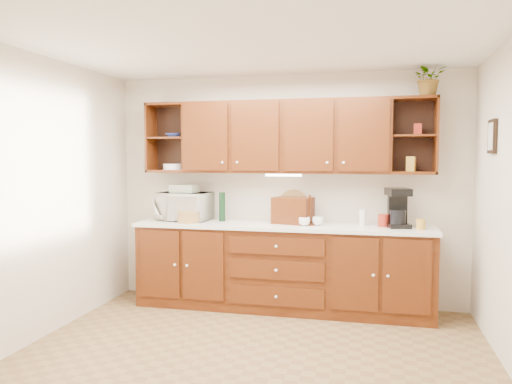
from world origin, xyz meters
The scene contains 25 objects.
floor centered at (0.00, 0.00, 0.00)m, with size 4.00×4.00×0.00m, color olive.
ceiling centered at (0.00, 0.00, 2.60)m, with size 4.00×4.00×0.00m, color white.
back_wall centered at (0.00, 1.75, 1.30)m, with size 4.00×4.00×0.00m, color beige.
left_wall centered at (-2.00, 0.00, 1.30)m, with size 3.50×3.50×0.00m, color beige.
base_cabinets centered at (0.00, 1.45, 0.45)m, with size 3.20×0.60×0.90m, color #391506.
countertop centered at (0.00, 1.44, 0.92)m, with size 3.24×0.64×0.04m, color white.
upper_cabinets centered at (0.01, 1.59, 1.89)m, with size 3.20×0.33×0.80m.
undercabinet_light centered at (0.00, 1.53, 1.47)m, with size 0.40×0.05×0.03m, color white.
framed_picture centered at (1.98, 0.90, 1.85)m, with size 0.03×0.24×0.30m, color black.
wicker_basket centered at (-1.03, 1.33, 1.00)m, with size 0.25×0.25×0.13m, color #A37E44.
microwave centered at (-1.16, 1.52, 1.10)m, with size 0.58×0.39×0.32m, color #EDE3CD.
towel_stack centered at (-1.16, 1.52, 1.30)m, with size 0.29×0.21×0.09m, color #DBBD67.
wine_bottle centered at (-0.71, 1.53, 1.11)m, with size 0.07×0.07×0.33m, color black.
woven_tray centered at (0.08, 1.69, 0.95)m, with size 0.37×0.37×0.02m, color #A37E44.
bread_box centered at (0.11, 1.51, 1.08)m, with size 0.41×0.26×0.29m, color #391506.
mug_tree centered at (0.31, 1.43, 0.99)m, with size 0.26×0.28×0.32m.
canister_red centered at (1.07, 1.49, 1.01)m, with size 0.11×0.11×0.13m, color maroon.
canister_white centered at (0.86, 1.54, 1.03)m, with size 0.08×0.08×0.17m, color white.
canister_yellow centered at (1.44, 1.36, 0.99)m, with size 0.09×0.09×0.11m, color #BF8D2C.
coffee_maker centered at (1.22, 1.49, 1.14)m, with size 0.28×0.33×0.41m.
bowl_stack centered at (-1.31, 1.58, 1.92)m, with size 0.18×0.18×0.04m, color #283A94.
plate_stack centered at (-1.32, 1.58, 1.56)m, with size 0.23×0.23×0.07m, color white.
pantry_box_yellow centered at (1.35, 1.58, 1.60)m, with size 0.09×0.07×0.16m, color #BF8D2C.
pantry_box_red centered at (1.41, 1.58, 1.96)m, with size 0.08×0.07×0.12m, color maroon.
potted_plant centered at (1.50, 1.55, 2.48)m, with size 0.33×0.29×0.37m, color #999999.
Camera 1 is at (0.96, -3.87, 1.67)m, focal length 35.00 mm.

